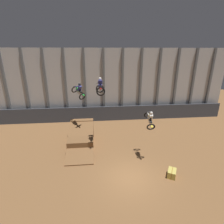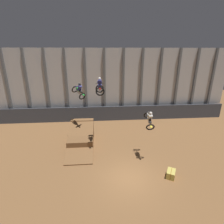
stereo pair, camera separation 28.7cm
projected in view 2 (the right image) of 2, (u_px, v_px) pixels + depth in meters
The scene contains 8 objects.
ground_plane at pixel (129, 178), 13.51m from camera, with size 60.00×60.00×0.00m, color brown.
arena_back_wall at pixel (114, 85), 23.94m from camera, with size 32.00×0.40×9.70m.
lower_barrier at pixel (114, 113), 24.47m from camera, with size 31.36×0.20×2.06m.
dirt_ramp at pixel (81, 137), 18.38m from camera, with size 2.52×5.71×2.22m.
rider_bike_left_air at pixel (79, 91), 17.42m from camera, with size 1.60×1.77×1.66m.
rider_bike_center_air at pixel (100, 87), 14.71m from camera, with size 0.75×1.75×1.47m.
rider_bike_right_air at pixel (149, 119), 14.98m from camera, with size 0.84×1.87×1.69m.
hay_bale_trackside at pixel (171, 174), 13.59m from camera, with size 0.96×1.08×0.57m.
Camera 2 is at (-2.18, -10.89, 9.34)m, focal length 28.00 mm.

